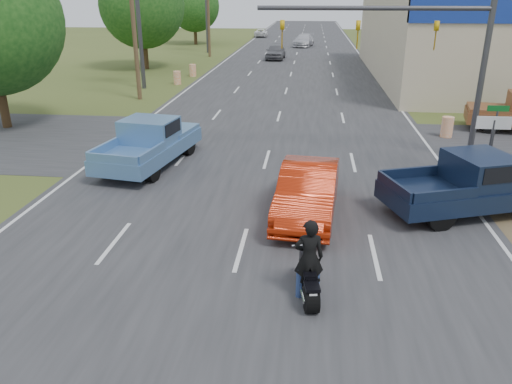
# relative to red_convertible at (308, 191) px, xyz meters

# --- Properties ---
(main_road) EXTENTS (15.00, 180.00, 0.02)m
(main_road) POSITION_rel_red_convertible_xyz_m (-1.77, 29.49, -0.80)
(main_road) COLOR #2D2D30
(main_road) RESTS_ON ground
(cross_road) EXTENTS (120.00, 10.00, 0.02)m
(cross_road) POSITION_rel_red_convertible_xyz_m (-1.77, 7.49, -0.80)
(cross_road) COLOR #2D2D30
(cross_road) RESTS_ON ground
(utility_pole_2) EXTENTS (2.00, 0.28, 10.00)m
(utility_pole_2) POSITION_rel_red_convertible_xyz_m (7.73, 20.49, 4.51)
(utility_pole_2) COLOR #4C3823
(utility_pole_2) RESTS_ON ground
(utility_pole_3) EXTENTS (2.00, 0.28, 10.00)m
(utility_pole_3) POSITION_rel_red_convertible_xyz_m (7.73, 38.49, 4.51)
(utility_pole_3) COLOR #4C3823
(utility_pole_3) RESTS_ON ground
(utility_pole_5) EXTENTS (2.00, 0.28, 10.00)m
(utility_pole_5) POSITION_rel_red_convertible_xyz_m (-11.27, 17.49, 4.51)
(utility_pole_5) COLOR #4C3823
(utility_pole_5) RESTS_ON ground
(utility_pole_6) EXTENTS (2.00, 0.28, 10.00)m
(utility_pole_6) POSITION_rel_red_convertible_xyz_m (-11.27, 41.49, 4.51)
(utility_pole_6) COLOR #4C3823
(utility_pole_6) RESTS_ON ground
(tree_1) EXTENTS (7.56, 7.56, 9.36)m
(tree_1) POSITION_rel_red_convertible_xyz_m (-15.27, 31.49, 4.76)
(tree_1) COLOR #422D19
(tree_1) RESTS_ON ground
(tree_2) EXTENTS (6.72, 6.72, 8.32)m
(tree_2) POSITION_rel_red_convertible_xyz_m (-15.97, 55.49, 4.14)
(tree_2) COLOR #422D19
(tree_2) RESTS_ON ground
(barrel_0) EXTENTS (0.56, 0.56, 1.00)m
(barrel_0) POSITION_rel_red_convertible_xyz_m (6.23, 1.49, -0.31)
(barrel_0) COLOR orange
(barrel_0) RESTS_ON ground
(barrel_1) EXTENTS (0.56, 0.56, 1.00)m
(barrel_1) POSITION_rel_red_convertible_xyz_m (6.63, 9.99, -0.31)
(barrel_1) COLOR orange
(barrel_1) RESTS_ON ground
(barrel_2) EXTENTS (0.56, 0.56, 1.00)m
(barrel_2) POSITION_rel_red_convertible_xyz_m (-10.27, 23.49, -0.31)
(barrel_2) COLOR orange
(barrel_2) RESTS_ON ground
(barrel_3) EXTENTS (0.56, 0.56, 1.00)m
(barrel_3) POSITION_rel_red_convertible_xyz_m (-9.97, 27.49, -0.31)
(barrel_3) COLOR orange
(barrel_3) RESTS_ON ground
(lane_sign) EXTENTS (1.20, 0.08, 2.52)m
(lane_sign) POSITION_rel_red_convertible_xyz_m (6.43, 3.49, 1.09)
(lane_sign) COLOR #3F3F44
(lane_sign) RESTS_ON ground
(street_name_sign) EXTENTS (0.80, 0.08, 2.61)m
(street_name_sign) POSITION_rel_red_convertible_xyz_m (7.03, 4.99, 0.80)
(street_name_sign) COLOR #3F3F44
(street_name_sign) RESTS_ON ground
(signal_mast) EXTENTS (9.12, 0.40, 7.00)m
(signal_mast) POSITION_rel_red_convertible_xyz_m (4.06, 6.49, 3.99)
(signal_mast) COLOR #3F3F44
(signal_mast) RESTS_ON ground
(red_convertible) EXTENTS (2.14, 5.06, 1.62)m
(red_convertible) POSITION_rel_red_convertible_xyz_m (0.00, 0.00, 0.00)
(red_convertible) COLOR #A92007
(red_convertible) RESTS_ON ground
(motorcycle) EXTENTS (0.69, 1.99, 1.01)m
(motorcycle) POSITION_rel_red_convertible_xyz_m (0.08, -4.64, -0.36)
(motorcycle) COLOR black
(motorcycle) RESTS_ON ground
(rider) EXTENTS (0.74, 0.55, 1.86)m
(rider) POSITION_rel_red_convertible_xyz_m (0.07, -4.60, 0.12)
(rider) COLOR black
(rider) RESTS_ON ground
(blue_pickup) EXTENTS (3.13, 6.03, 1.90)m
(blue_pickup) POSITION_rel_red_convertible_xyz_m (-6.39, 4.42, 0.15)
(blue_pickup) COLOR black
(blue_pickup) RESTS_ON ground
(navy_pickup) EXTENTS (6.16, 4.01, 1.91)m
(navy_pickup) POSITION_rel_red_convertible_xyz_m (5.36, 0.87, 0.15)
(navy_pickup) COLOR black
(navy_pickup) RESTS_ON ground
(distant_car_grey) EXTENTS (2.03, 4.69, 1.57)m
(distant_car_grey) POSITION_rel_red_convertible_xyz_m (-3.84, 39.89, -0.02)
(distant_car_grey) COLOR slate
(distant_car_grey) RESTS_ON ground
(distant_car_silver) EXTENTS (3.01, 5.58, 1.54)m
(distant_car_silver) POSITION_rel_red_convertible_xyz_m (-1.15, 53.95, -0.04)
(distant_car_silver) COLOR silver
(distant_car_silver) RESTS_ON ground
(distant_car_white) EXTENTS (2.20, 4.45, 1.21)m
(distant_car_white) POSITION_rel_red_convertible_xyz_m (-8.27, 68.81, -0.21)
(distant_car_white) COLOR white
(distant_car_white) RESTS_ON ground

